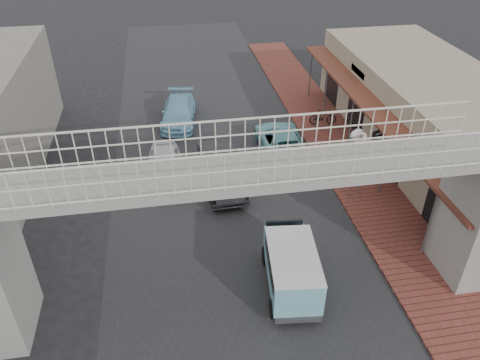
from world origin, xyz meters
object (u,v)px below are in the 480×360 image
object	(u,v)px
motorcycle_near	(352,160)
street_clock	(358,141)
angkot_far	(179,112)
arrow_sign	(392,133)
angkot_van	(292,264)
white_hatchback	(165,166)
dark_sedan	(221,170)
motorcycle_far	(323,117)
angkot_curb	(282,141)

from	to	relation	value
motorcycle_near	street_clock	world-z (taller)	street_clock
angkot_far	arrow_sign	xyz separation A→B (m)	(9.20, -7.62, 1.78)
arrow_sign	angkot_van	bearing A→B (deg)	-158.88
white_hatchback	motorcycle_near	world-z (taller)	white_hatchback
dark_sedan	motorcycle_far	world-z (taller)	dark_sedan
angkot_van	motorcycle_near	bearing A→B (deg)	61.31
dark_sedan	angkot_curb	distance (m)	4.21
angkot_far	angkot_van	size ratio (longest dim) A/B	1.18
white_hatchback	angkot_curb	distance (m)	6.15
angkot_van	arrow_sign	world-z (taller)	arrow_sign
motorcycle_near	motorcycle_far	world-z (taller)	motorcycle_far
dark_sedan	angkot_van	world-z (taller)	angkot_van
dark_sedan	arrow_sign	size ratio (longest dim) A/B	1.61
dark_sedan	arrow_sign	bearing A→B (deg)	-9.27
angkot_curb	motorcycle_far	world-z (taller)	angkot_curb
angkot_van	arrow_sign	xyz separation A→B (m)	(6.16, 6.02, 1.29)
street_clock	motorcycle_near	bearing A→B (deg)	51.16
angkot_far	motorcycle_far	world-z (taller)	angkot_far
dark_sedan	arrow_sign	xyz separation A→B (m)	(7.65, -0.85, 1.66)
angkot_curb	motorcycle_near	world-z (taller)	angkot_curb
angkot_van	motorcycle_far	size ratio (longest dim) A/B	2.43
angkot_far	street_clock	world-z (taller)	street_clock
dark_sedan	motorcycle_near	size ratio (longest dim) A/B	2.86
angkot_curb	angkot_far	distance (m)	6.66
angkot_far	angkot_van	bearing A→B (deg)	-69.67
street_clock	white_hatchback	bearing A→B (deg)	145.39
street_clock	arrow_sign	size ratio (longest dim) A/B	1.09
street_clock	arrow_sign	xyz separation A→B (m)	(2.02, 0.90, -0.28)
angkot_far	arrow_sign	distance (m)	12.08
angkot_van	dark_sedan	bearing A→B (deg)	108.59
motorcycle_near	motorcycle_far	size ratio (longest dim) A/B	1.04
angkot_curb	angkot_van	distance (m)	9.48
white_hatchback	motorcycle_near	xyz separation A→B (m)	(8.96, -0.75, -0.14)
angkot_far	arrow_sign	size ratio (longest dim) A/B	1.55
white_hatchback	motorcycle_far	size ratio (longest dim) A/B	2.49
angkot_far	street_clock	bearing A→B (deg)	-42.09
angkot_curb	arrow_sign	bearing A→B (deg)	142.05
dark_sedan	angkot_far	xyz separation A→B (m)	(-1.55, 6.77, -0.12)
white_hatchback	angkot_curb	xyz separation A→B (m)	(5.98, 1.44, 0.00)
angkot_far	arrow_sign	bearing A→B (deg)	-31.86
white_hatchback	dark_sedan	xyz separation A→B (m)	(2.51, -0.95, 0.10)
motorcycle_far	white_hatchback	bearing A→B (deg)	121.08
angkot_far	angkot_van	distance (m)	13.99
dark_sedan	motorcycle_far	bearing A→B (deg)	33.95
dark_sedan	street_clock	distance (m)	6.21
angkot_van	motorcycle_near	xyz separation A→B (m)	(4.96, 7.07, -0.60)
angkot_far	street_clock	distance (m)	11.34
angkot_van	street_clock	world-z (taller)	street_clock
angkot_curb	motorcycle_near	size ratio (longest dim) A/B	2.95
angkot_far	motorcycle_near	xyz separation A→B (m)	(8.00, -6.57, -0.12)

